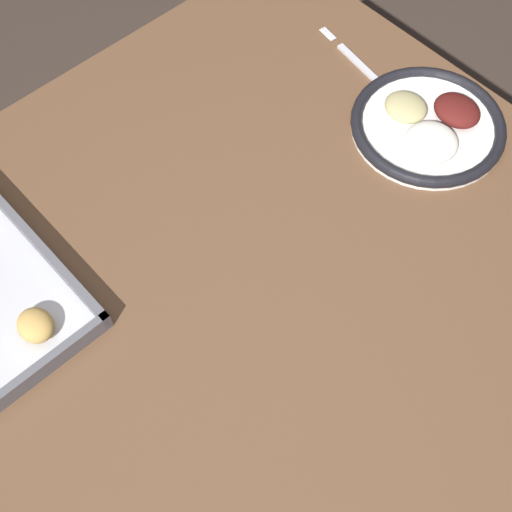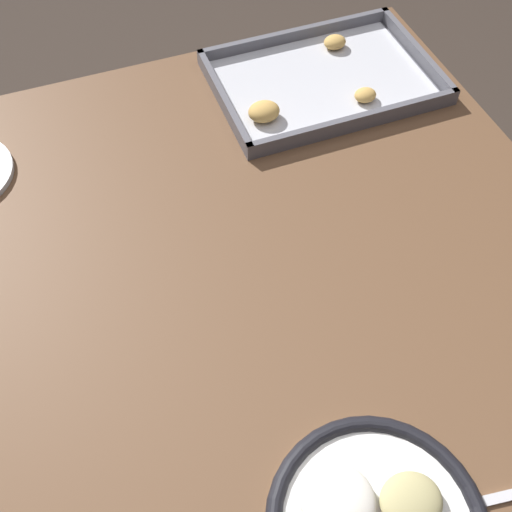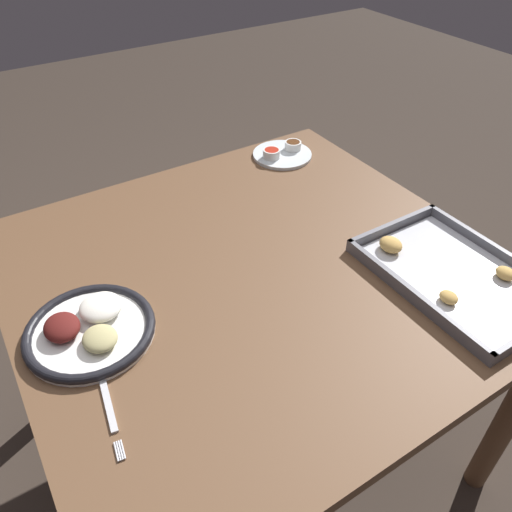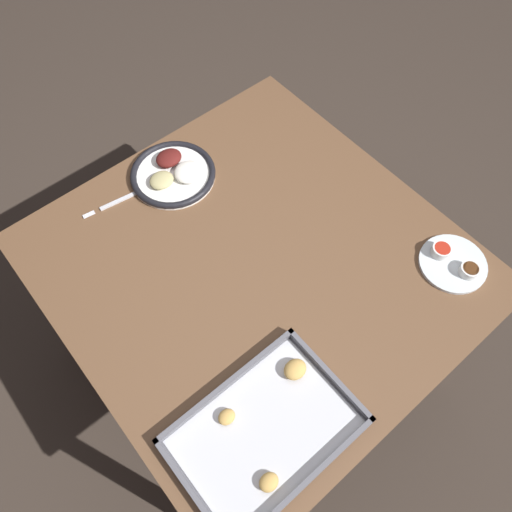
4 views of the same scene
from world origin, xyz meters
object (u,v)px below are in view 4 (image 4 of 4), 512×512
at_px(fork, 121,200).
at_px(saucer_plate, 453,262).
at_px(baking_tray, 266,429).
at_px(dinner_plate, 174,173).

xyz_separation_m(fork, saucer_plate, (-0.57, 0.76, 0.01)).
height_order(saucer_plate, baking_tray, baking_tray).
xyz_separation_m(dinner_plate, baking_tray, (0.27, 0.74, -0.00)).
relative_size(dinner_plate, baking_tray, 0.62).
height_order(fork, baking_tray, baking_tray).
relative_size(dinner_plate, fork, 1.23).
relative_size(saucer_plate, baking_tray, 0.44).
height_order(fork, saucer_plate, saucer_plate).
bearing_deg(baking_tray, saucer_plate, -179.64).
bearing_deg(baking_tray, dinner_plate, -109.98).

